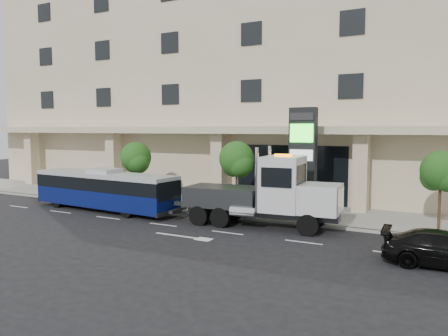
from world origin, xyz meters
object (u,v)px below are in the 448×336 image
(city_bus, at_px, (105,189))
(tow_truck, at_px, (268,194))
(black_sedan, at_px, (447,250))
(signage_pylon, at_px, (303,161))

(city_bus, bearing_deg, tow_truck, 6.42)
(black_sedan, bearing_deg, tow_truck, 67.32)
(city_bus, relative_size, tow_truck, 1.14)
(tow_truck, distance_m, signage_pylon, 3.67)
(black_sedan, relative_size, signage_pylon, 0.75)
(signage_pylon, bearing_deg, tow_truck, -103.89)
(signage_pylon, bearing_deg, black_sedan, -37.26)
(black_sedan, bearing_deg, city_bus, 79.43)
(black_sedan, bearing_deg, signage_pylon, 48.12)
(city_bus, distance_m, black_sedan, 20.02)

